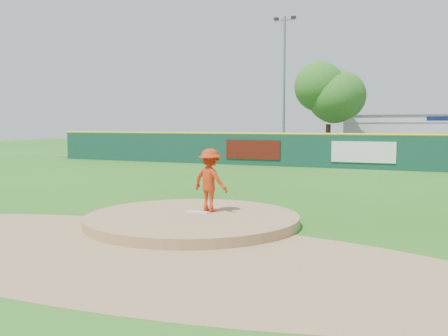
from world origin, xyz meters
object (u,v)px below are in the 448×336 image
at_px(playground_slide, 182,148).
at_px(pool_building_grp, 448,136).
at_px(van, 407,152).
at_px(pitcher, 210,180).
at_px(light_pole_left, 284,80).
at_px(deciduous_tree, 329,97).

bearing_deg(playground_slide, pool_building_grp, 24.90).
height_order(pool_building_grp, playground_slide, pool_building_grp).
bearing_deg(pool_building_grp, van, -105.50).
distance_m(pitcher, pool_building_grp, 31.89).
relative_size(pitcher, light_pole_left, 0.15).
xyz_separation_m(pitcher, pool_building_grp, (5.79, 31.36, 0.58)).
distance_m(pool_building_grp, playground_slide, 21.06).
xyz_separation_m(pool_building_grp, light_pole_left, (-12.00, -4.99, 4.39)).
relative_size(playground_slide, light_pole_left, 0.24).
relative_size(van, deciduous_tree, 0.77).
height_order(van, deciduous_tree, deciduous_tree).
relative_size(van, light_pole_left, 0.52).
xyz_separation_m(deciduous_tree, light_pole_left, (-4.00, 2.00, 1.50)).
relative_size(van, pool_building_grp, 0.37).
relative_size(pitcher, deciduous_tree, 0.23).
bearing_deg(van, pitcher, 148.94).
bearing_deg(pitcher, deciduous_tree, -69.29).
bearing_deg(light_pole_left, pool_building_grp, 22.60).
bearing_deg(playground_slide, light_pole_left, 28.62).
distance_m(van, light_pole_left, 11.55).
height_order(van, playground_slide, van).
bearing_deg(pool_building_grp, deciduous_tree, -138.84).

